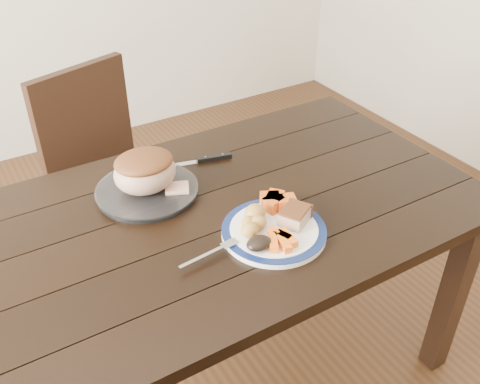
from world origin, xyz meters
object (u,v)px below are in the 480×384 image
serving_platter (147,192)px  dining_table (214,235)px  fork (213,252)px  roast_joint (145,172)px  dinner_plate (274,232)px  chair_far (108,170)px  pork_slice (295,216)px  carving_knife (203,160)px

serving_platter → dining_table: bearing=-54.4°
fork → roast_joint: 0.37m
dinner_plate → fork: bearing=179.9°
chair_far → pork_slice: 0.99m
carving_knife → serving_platter: bearing=-147.2°
dinner_plate → serving_platter: serving_platter is taller
fork → dinner_plate: bearing=-5.9°
dining_table → pork_slice: 0.28m
dining_table → pork_slice: bearing=-49.8°
chair_far → carving_knife: 0.56m
dining_table → dinner_plate: (0.09, -0.18, 0.10)m
dining_table → fork: bearing=-118.7°
serving_platter → pork_slice: size_ratio=3.55×
roast_joint → dinner_plate: bearing=-58.4°
fork → serving_platter: bearing=89.2°
serving_platter → roast_joint: bearing=-90.0°
pork_slice → dining_table: bearing=130.2°
dinner_plate → pork_slice: (0.06, -0.01, 0.03)m
fork → roast_joint: roast_joint is taller
serving_platter → fork: fork is taller
dining_table → chair_far: (-0.09, 0.73, -0.13)m
dining_table → roast_joint: size_ratio=8.52×
chair_far → pork_slice: bearing=87.0°
serving_platter → carving_knife: bearing=19.2°
chair_far → dinner_plate: (0.18, -0.91, 0.23)m
fork → roast_joint: (-0.03, 0.36, 0.06)m
serving_platter → pork_slice: pork_slice is taller
pork_slice → fork: size_ratio=0.48×
dining_table → roast_joint: bearing=125.6°
chair_far → roast_joint: chair_far is taller
dinner_plate → pork_slice: 0.07m
dinner_plate → fork: (-0.19, 0.00, 0.01)m
dining_table → dinner_plate: dinner_plate is taller
chair_far → dinner_plate: bearing=83.2°
dining_table → chair_far: 0.75m
chair_far → serving_platter: chair_far is taller
dinner_plate → chair_far: bearing=101.2°
dining_table → fork: fork is taller
fork → pork_slice: bearing=-7.1°
dining_table → chair_far: chair_far is taller
pork_slice → roast_joint: size_ratio=0.45×
pork_slice → carving_knife: (-0.05, 0.45, -0.03)m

